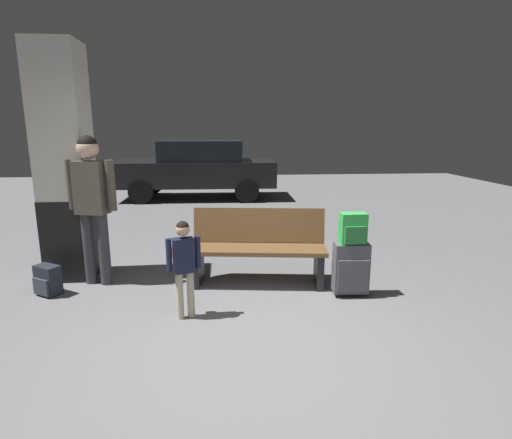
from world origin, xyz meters
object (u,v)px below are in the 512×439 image
object	(u,v)px
bench	(258,247)
backpack_dark_floor	(48,281)
adult	(92,195)
parked_car_far	(198,168)
child	(184,259)
suitcase	(351,268)
backpack_bright	(353,229)
structural_pillar	(65,165)

from	to	relation	value
bench	backpack_dark_floor	xyz separation A→B (m)	(-2.40, -0.17, -0.28)
adult	bench	bearing A→B (deg)	-4.05
backpack_dark_floor	parked_car_far	xyz separation A→B (m)	(1.35, 6.42, 0.64)
bench	backpack_dark_floor	size ratio (longest dim) A/B	4.86
child	suitcase	bearing A→B (deg)	12.57
suitcase	child	bearing A→B (deg)	-167.43
child	parked_car_far	bearing A→B (deg)	91.96
backpack_bright	suitcase	bearing A→B (deg)	132.49
adult	parked_car_far	distance (m)	6.17
bench	backpack_bright	bearing A→B (deg)	-26.06
structural_pillar	bench	size ratio (longest dim) A/B	1.71
backpack_bright	adult	world-z (taller)	adult
structural_pillar	adult	xyz separation A→B (m)	(0.37, -0.31, -0.31)
bench	parked_car_far	bearing A→B (deg)	99.52
suitcase	adult	size ratio (longest dim) A/B	0.34
suitcase	parked_car_far	xyz separation A→B (m)	(-2.04, 6.72, 0.48)
structural_pillar	backpack_dark_floor	size ratio (longest dim) A/B	8.29
bench	backpack_bright	world-z (taller)	backpack_bright
parked_car_far	suitcase	bearing A→B (deg)	-73.15
structural_pillar	bench	xyz separation A→B (m)	(2.30, -0.45, -0.96)
bench	adult	xyz separation A→B (m)	(-1.93, 0.14, 0.65)
bench	backpack_bright	distance (m)	1.15
bench	adult	bearing A→B (deg)	175.95
bench	suitcase	bearing A→B (deg)	-26.05
structural_pillar	parked_car_far	xyz separation A→B (m)	(1.25, 5.80, -0.59)
bench	suitcase	distance (m)	1.11
backpack_bright	parked_car_far	size ratio (longest dim) A/B	0.08
suitcase	adult	xyz separation A→B (m)	(-2.92, 0.62, 0.77)
structural_pillar	bench	world-z (taller)	structural_pillar
suitcase	adult	world-z (taller)	adult
child	adult	world-z (taller)	adult
parked_car_far	adult	bearing A→B (deg)	-98.20
bench	adult	distance (m)	2.04
suitcase	backpack_bright	xyz separation A→B (m)	(0.00, -0.00, 0.45)
suitcase	adult	bearing A→B (deg)	168.00
structural_pillar	backpack_bright	world-z (taller)	structural_pillar
structural_pillar	adult	world-z (taller)	structural_pillar
bench	suitcase	xyz separation A→B (m)	(0.99, -0.48, -0.12)
bench	adult	world-z (taller)	adult
adult	child	bearing A→B (deg)	-42.23
adult	backpack_dark_floor	bearing A→B (deg)	-146.39
backpack_bright	backpack_dark_floor	bearing A→B (deg)	174.78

